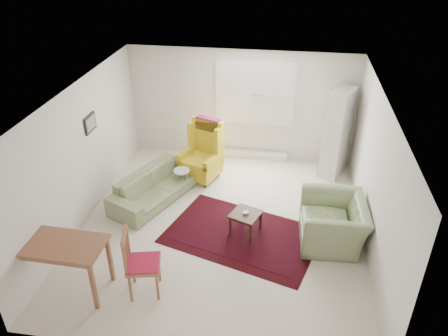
# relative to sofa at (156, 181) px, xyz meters

# --- Properties ---
(room) EXTENTS (5.04, 5.54, 2.51)m
(room) POSITION_rel_sofa_xyz_m (1.43, -0.49, 0.85)
(room) COLOR beige
(room) RESTS_ON ground
(rug) EXTENTS (2.96, 2.34, 0.03)m
(rug) POSITION_rel_sofa_xyz_m (1.81, -0.91, -0.40)
(rug) COLOR black
(rug) RESTS_ON ground
(sofa) EXTENTS (1.54, 2.17, 0.82)m
(sofa) POSITION_rel_sofa_xyz_m (0.00, 0.00, 0.00)
(sofa) COLOR gray
(sofa) RESTS_ON ground
(armchair) EXTENTS (1.11, 1.25, 0.94)m
(armchair) POSITION_rel_sofa_xyz_m (3.35, -0.80, 0.06)
(armchair) COLOR gray
(armchair) RESTS_ON ground
(wingback_chair) EXTENTS (0.96, 0.99, 1.28)m
(wingback_chair) POSITION_rel_sofa_xyz_m (0.71, 0.90, 0.23)
(wingback_chair) COLOR gold
(wingback_chair) RESTS_ON ground
(coffee_table) EXTENTS (0.62, 0.62, 0.39)m
(coffee_table) POSITION_rel_sofa_xyz_m (1.86, -0.77, -0.21)
(coffee_table) COLOR #3E2113
(coffee_table) RESTS_ON ground
(stool) EXTENTS (0.40, 0.40, 0.44)m
(stool) POSITION_rel_sofa_xyz_m (0.41, 0.45, -0.19)
(stool) COLOR white
(stool) RESTS_ON ground
(cabinet) EXTENTS (0.67, 0.85, 1.89)m
(cabinet) POSITION_rel_sofa_xyz_m (3.51, 1.58, 0.54)
(cabinet) COLOR silver
(cabinet) RESTS_ON ground
(desk) EXTENTS (1.38, 0.72, 0.86)m
(desk) POSITION_rel_sofa_xyz_m (-0.66, -2.55, 0.02)
(desk) COLOR brown
(desk) RESTS_ON ground
(desk_chair) EXTENTS (0.58, 0.58, 1.10)m
(desk_chair) POSITION_rel_sofa_xyz_m (0.55, -2.42, 0.14)
(desk_chair) COLOR brown
(desk_chair) RESTS_ON ground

